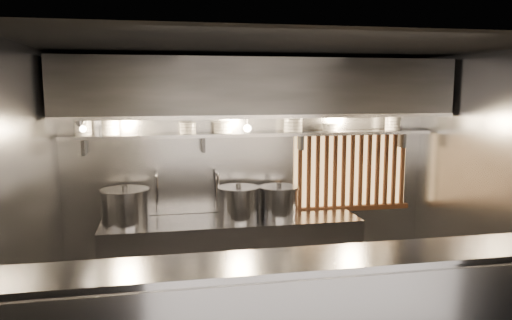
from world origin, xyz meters
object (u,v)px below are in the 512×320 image
object	(u,v)px
stock_pot_mid	(239,203)
stock_pot_right	(279,201)
pendant_bulb	(247,128)
stock_pot_left	(125,207)
heat_lamp	(80,123)

from	to	relation	value
stock_pot_mid	stock_pot_right	xyz separation A→B (m)	(0.49, 0.04, -0.01)
pendant_bulb	stock_pot_left	size ratio (longest dim) A/B	0.26
stock_pot_left	stock_pot_right	size ratio (longest dim) A/B	1.15
stock_pot_left	stock_pot_right	xyz separation A→B (m)	(1.77, 0.02, -0.02)
pendant_bulb	stock_pot_mid	xyz separation A→B (m)	(-0.12, -0.08, -0.87)
heat_lamp	pendant_bulb	bearing A→B (deg)	11.00
stock_pot_left	stock_pot_right	bearing A→B (deg)	0.60
heat_lamp	pendant_bulb	distance (m)	1.83
pendant_bulb	stock_pot_right	distance (m)	0.95
pendant_bulb	stock_pot_right	xyz separation A→B (m)	(0.37, -0.04, -0.88)
heat_lamp	stock_pot_mid	bearing A→B (deg)	9.15
stock_pot_right	heat_lamp	bearing A→B (deg)	-171.92
pendant_bulb	stock_pot_right	bearing A→B (deg)	-6.35
heat_lamp	stock_pot_left	xyz separation A→B (m)	(0.40, 0.29, -0.96)
heat_lamp	stock_pot_right	xyz separation A→B (m)	(2.17, 0.31, -0.98)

